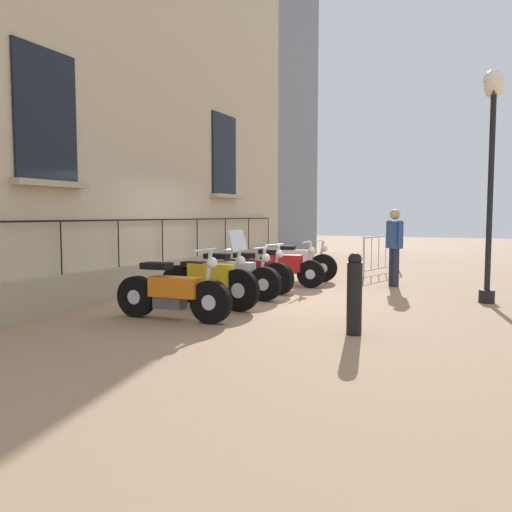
# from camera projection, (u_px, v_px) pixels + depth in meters

# --- Properties ---
(ground_plane) EXTENTS (60.00, 60.00, 0.00)m
(ground_plane) POSITION_uv_depth(u_px,v_px,m) (248.00, 296.00, 10.38)
(ground_plane) COLOR #9E7A5B
(building_facade) EXTENTS (0.82, 13.69, 8.74)m
(building_facade) POSITION_uv_depth(u_px,v_px,m) (144.00, 90.00, 11.07)
(building_facade) COLOR #C6B28E
(building_facade) RESTS_ON ground_plane
(motorcycle_orange) EXTENTS (1.97, 0.66, 1.11)m
(motorcycle_orange) POSITION_uv_depth(u_px,v_px,m) (173.00, 294.00, 7.92)
(motorcycle_orange) COLOR black
(motorcycle_orange) RESTS_ON ground_plane
(motorcycle_yellow) EXTENTS (1.99, 0.57, 1.36)m
(motorcycle_yellow) POSITION_uv_depth(u_px,v_px,m) (209.00, 281.00, 8.92)
(motorcycle_yellow) COLOR black
(motorcycle_yellow) RESTS_ON ground_plane
(motorcycle_silver) EXTENTS (2.10, 0.56, 1.01)m
(motorcycle_silver) POSITION_uv_depth(u_px,v_px,m) (231.00, 277.00, 9.98)
(motorcycle_silver) COLOR black
(motorcycle_silver) RESTS_ON ground_plane
(motorcycle_maroon) EXTENTS (1.92, 0.74, 1.02)m
(motorcycle_maroon) POSITION_uv_depth(u_px,v_px,m) (254.00, 273.00, 10.83)
(motorcycle_maroon) COLOR black
(motorcycle_maroon) RESTS_ON ground_plane
(motorcycle_red) EXTENTS (1.98, 0.63, 1.03)m
(motorcycle_red) POSITION_uv_depth(u_px,v_px,m) (282.00, 268.00, 11.65)
(motorcycle_red) COLOR black
(motorcycle_red) RESTS_ON ground_plane
(motorcycle_white) EXTENTS (2.01, 0.59, 1.01)m
(motorcycle_white) POSITION_uv_depth(u_px,v_px,m) (297.00, 263.00, 12.69)
(motorcycle_white) COLOR black
(motorcycle_white) RESTS_ON ground_plane
(lamppost) EXTENTS (0.35, 1.05, 4.10)m
(lamppost) POSITION_uv_depth(u_px,v_px,m) (493.00, 130.00, 9.26)
(lamppost) COLOR black
(lamppost) RESTS_ON ground_plane
(crowd_barrier) EXTENTS (0.58, 2.20, 1.05)m
(crowd_barrier) POSITION_uv_depth(u_px,v_px,m) (382.00, 253.00, 14.34)
(crowd_barrier) COLOR #B7B7BF
(crowd_barrier) RESTS_ON ground_plane
(bollard) EXTENTS (0.20, 0.20, 1.11)m
(bollard) POSITION_uv_depth(u_px,v_px,m) (354.00, 294.00, 6.93)
(bollard) COLOR black
(bollard) RESTS_ON ground_plane
(pedestrian_standing) EXTENTS (0.40, 0.42, 1.74)m
(pedestrian_standing) POSITION_uv_depth(u_px,v_px,m) (394.00, 243.00, 11.63)
(pedestrian_standing) COLOR #23283D
(pedestrian_standing) RESTS_ON ground_plane
(distant_building) EXTENTS (4.04, 5.59, 13.10)m
(distant_building) POSITION_uv_depth(u_px,v_px,m) (245.00, 86.00, 19.91)
(distant_building) COLOR gray
(distant_building) RESTS_ON ground_plane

